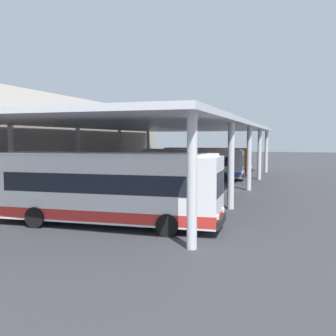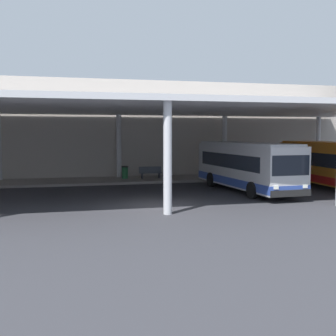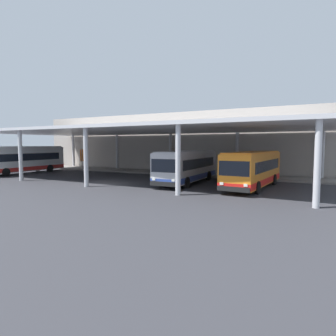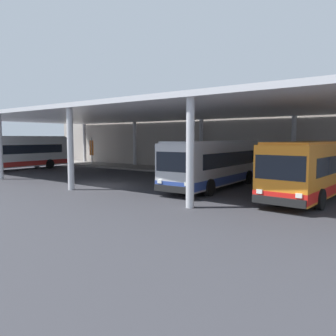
% 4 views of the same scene
% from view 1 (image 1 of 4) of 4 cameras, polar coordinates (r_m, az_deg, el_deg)
% --- Properties ---
extents(ground_plane, '(200.00, 200.00, 0.00)m').
position_cam_1_polar(ground_plane, '(33.97, 7.29, -3.00)').
color(ground_plane, '#333338').
extents(platform_kerb, '(42.00, 4.50, 0.18)m').
position_cam_1_polar(platform_kerb, '(37.94, -10.43, -2.15)').
color(platform_kerb, gray).
rests_on(platform_kerb, ground).
extents(station_building_facade, '(48.00, 1.60, 8.23)m').
position_cam_1_polar(station_building_facade, '(39.38, -14.67, 3.88)').
color(station_building_facade, '#ADA399').
rests_on(station_building_facade, ground).
extents(canopy_shelter, '(40.00, 17.00, 5.55)m').
position_cam_1_polar(canopy_shelter, '(35.17, -1.52, 5.91)').
color(canopy_shelter, silver).
rests_on(canopy_shelter, ground).
extents(bus_nearest_bay, '(3.10, 11.44, 3.57)m').
position_cam_1_polar(bus_nearest_bay, '(19.50, -9.04, -2.93)').
color(bus_nearest_bay, white).
rests_on(bus_nearest_bay, ground).
extents(bus_second_bay, '(3.06, 10.64, 3.17)m').
position_cam_1_polar(bus_second_bay, '(41.48, 3.56, 0.62)').
color(bus_second_bay, '#B7B7BC').
rests_on(bus_second_bay, ground).
extents(bus_middle_bay, '(3.05, 10.63, 3.17)m').
position_cam_1_polar(bus_middle_bay, '(47.64, 5.51, 1.07)').
color(bus_middle_bay, orange).
rests_on(bus_middle_bay, ground).
extents(bench_waiting, '(1.80, 0.45, 0.92)m').
position_cam_1_polar(bench_waiting, '(39.92, -8.97, -0.99)').
color(bench_waiting, '#4C515B').
rests_on(bench_waiting, platform_kerb).
extents(trash_bin, '(0.52, 0.52, 0.98)m').
position_cam_1_polar(trash_bin, '(38.27, -10.70, -1.22)').
color(trash_bin, '#236638').
rests_on(trash_bin, platform_kerb).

